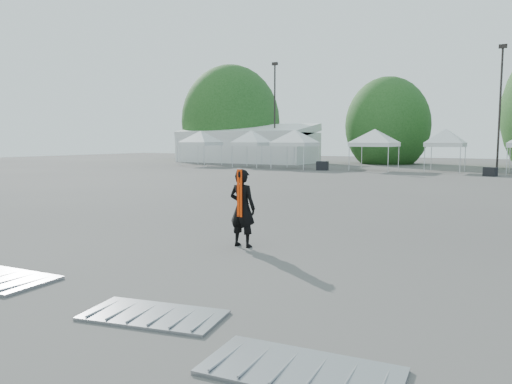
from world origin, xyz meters
The scene contains 16 objects.
ground centered at (0.00, 0.00, 0.00)m, with size 120.00×120.00×0.00m, color #474442.
marquee centered at (-22.00, 35.00, 1.97)m, with size 15.00×6.25×4.23m.
light_pole_west centered at (-18.00, 34.00, 5.77)m, with size 0.60×0.25×10.30m.
light_pole_east centered at (3.00, 32.00, 5.52)m, with size 0.60×0.25×9.80m.
tree_far_w centered at (-26.00, 38.00, 4.54)m, with size 4.80×4.80×7.30m.
tree_mid_w centered at (-8.00, 40.00, 3.93)m, with size 4.16×4.16×6.33m.
tent_a centered at (-22.34, 27.14, 3.06)m, with size 4.31×4.31×3.88m.
tent_b centered at (-16.73, 27.22, 3.06)m, with size 3.88×3.88×3.88m.
tent_c centered at (-12.29, 27.01, 3.06)m, with size 4.56×4.56×3.88m.
tent_d centered at (-5.65, 27.92, 3.06)m, with size 4.69×4.69×3.88m.
tent_e centered at (-0.39, 28.81, 3.06)m, with size 3.87×3.87×3.88m.
man centered at (0.33, -1.94, 0.91)m, with size 0.67×0.45×1.81m.
barrier_mid centered at (1.69, -6.50, 0.03)m, with size 2.11×1.35×0.06m.
barrier_right centered at (4.20, -7.00, 0.03)m, with size 2.19×1.24×0.07m.
crate_west centered at (-9.38, 26.12, 0.36)m, with size 0.93×0.73×0.73m, color black.
crate_mid centered at (3.10, 25.59, 0.31)m, with size 0.79×0.61×0.61m, color black.
Camera 1 is at (6.34, -11.63, 2.47)m, focal length 35.00 mm.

